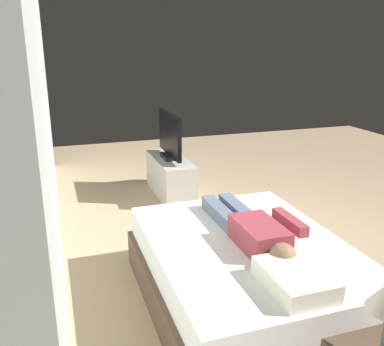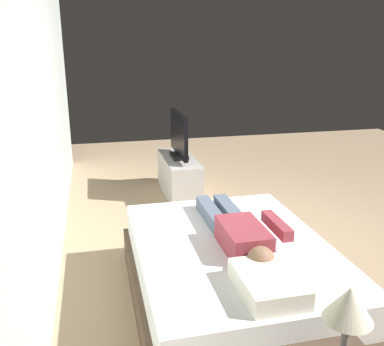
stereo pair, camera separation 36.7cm
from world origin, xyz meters
The scene contains 8 objects.
ground_plane centered at (0.00, 0.00, 0.00)m, with size 10.00×10.00×0.00m, color tan.
back_wall centered at (0.40, 1.89, 1.40)m, with size 6.40×0.10×2.80m, color silver.
bed centered at (-0.86, 0.53, 0.26)m, with size 1.94×1.45×0.54m.
pillow centered at (-1.51, 0.53, 0.60)m, with size 0.48×0.34×0.12m, color silver.
person centered at (-0.83, 0.47, 0.62)m, with size 1.26×0.46×0.18m.
remote centered at (-0.68, 0.07, 0.55)m, with size 0.15×0.04×0.02m, color black.
tv_stand centered at (1.72, 0.40, 0.25)m, with size 1.10×0.40×0.50m, color #B7B2AD.
tv centered at (1.72, 0.40, 0.78)m, with size 0.88×0.20×0.59m.
Camera 1 is at (-3.42, 1.81, 1.95)m, focal length 39.79 mm.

